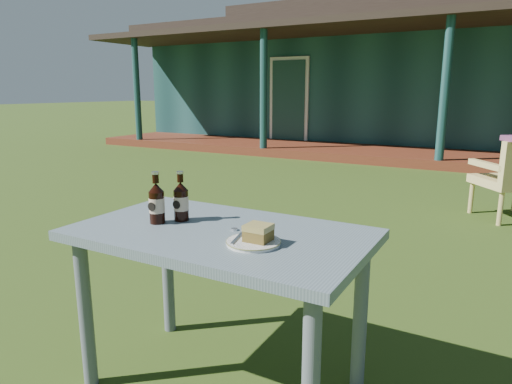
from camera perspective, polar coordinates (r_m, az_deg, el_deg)
The scene contains 10 objects.
ground at distance 3.48m, azimuth 10.66°, elevation -9.14°, with size 80.00×80.00×0.00m, color #334916.
pavilion at distance 12.51m, azimuth 25.37°, elevation 12.97°, with size 15.80×8.30×3.45m.
tree_left at distance 22.81m, azimuth 6.02°, elevation 22.60°, with size 0.28×0.28×10.50m, color brown.
cafe_table at distance 1.90m, azimuth -4.47°, elevation -7.67°, with size 1.20×0.70×0.72m.
plate at distance 1.69m, azimuth -0.32°, elevation -6.29°, with size 0.20×0.20×0.01m.
cake_slice at distance 1.68m, azimuth 0.29°, elevation -5.08°, with size 0.09×0.09×0.06m.
fork at distance 1.71m, azimuth -2.39°, elevation -5.79°, with size 0.01×0.14×0.00m, color silver.
cola_bottle_near at distance 2.00m, azimuth -9.36°, elevation -1.11°, with size 0.06×0.07×0.22m.
cola_bottle_far at distance 1.98m, azimuth -12.31°, elevation -1.32°, with size 0.07×0.07×0.22m.
bottle_cap at distance 1.86m, azimuth -2.71°, elevation -4.69°, with size 0.03×0.03×0.01m, color silver.
Camera 1 is at (1.00, -3.08, 1.28)m, focal length 32.00 mm.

